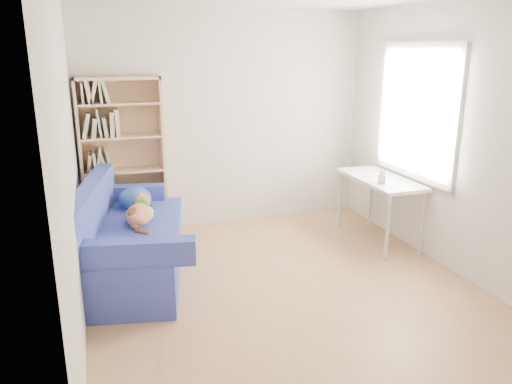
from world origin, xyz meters
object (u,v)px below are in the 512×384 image
at_px(bookshelf, 123,166).
at_px(desk, 380,185).
at_px(pen_cup, 382,178).
at_px(sofa, 128,241).

relative_size(bookshelf, desk, 1.62).
bearing_deg(pen_cup, desk, 60.39).
distance_m(desk, pen_cup, 0.30).
relative_size(sofa, pen_cup, 13.20).
distance_m(bookshelf, pen_cup, 2.89).
height_order(desk, pen_cup, pen_cup).
distance_m(sofa, pen_cup, 2.71).
distance_m(bookshelf, desk, 2.92).
distance_m(sofa, desk, 2.81).
height_order(sofa, desk, sofa).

